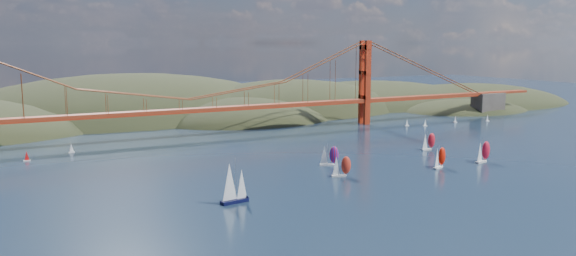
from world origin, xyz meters
The scene contains 15 objects.
ground centered at (0.00, 0.00, 0.00)m, with size 1200.00×1200.00×0.00m, color black.
headlands centered at (44.95, 278.29, -12.46)m, with size 725.00×225.00×96.00m.
bridge centered at (-1.75, 180.00, 32.23)m, with size 552.00×12.00×55.00m.
sloop_navy centered at (-28.12, 45.72, 6.80)m, with size 10.26×6.33×15.41m.
racer_0 centered at (24.66, 61.03, 4.41)m, with size 8.32×4.59×9.33m.
racer_1 centered at (70.96, 54.76, 4.67)m, with size 8.84×5.85×9.88m.
racer_2 centered at (96.18, 54.31, 5.06)m, with size 9.55×5.13×10.71m.
racer_3 centered at (94.75, 88.77, 4.54)m, with size 8.39×3.48×9.60m.
racer_rwb centered at (31.34, 81.03, 4.56)m, with size 8.61×5.91×9.64m.
distant_boat_2 centered at (-86.03, 152.51, 2.41)m, with size 3.00×2.00×4.70m.
distant_boat_3 centered at (-65.54, 163.98, 2.41)m, with size 3.00×2.00×4.70m.
distant_boat_4 centered at (138.76, 158.54, 2.41)m, with size 3.00×2.00×4.70m.
distant_boat_5 centered at (148.57, 152.29, 2.41)m, with size 3.00×2.00×4.70m.
distant_boat_6 centered at (177.93, 155.74, 2.41)m, with size 3.00×2.00×4.70m.
distant_boat_7 centered at (202.22, 150.34, 2.41)m, with size 3.00×2.00×4.70m.
Camera 1 is at (-96.52, -124.76, 53.27)m, focal length 35.00 mm.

